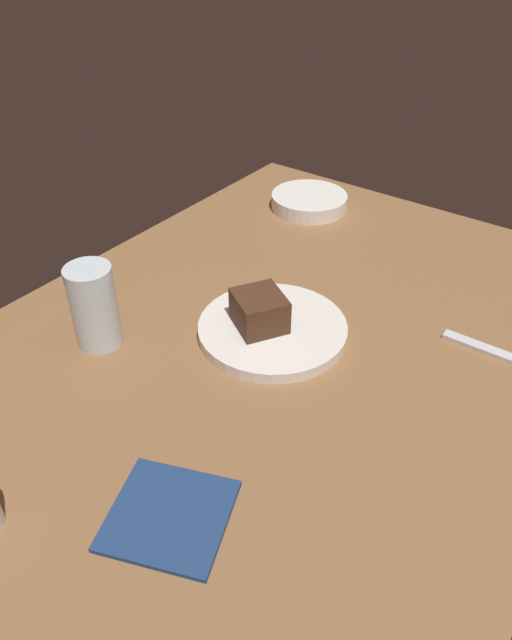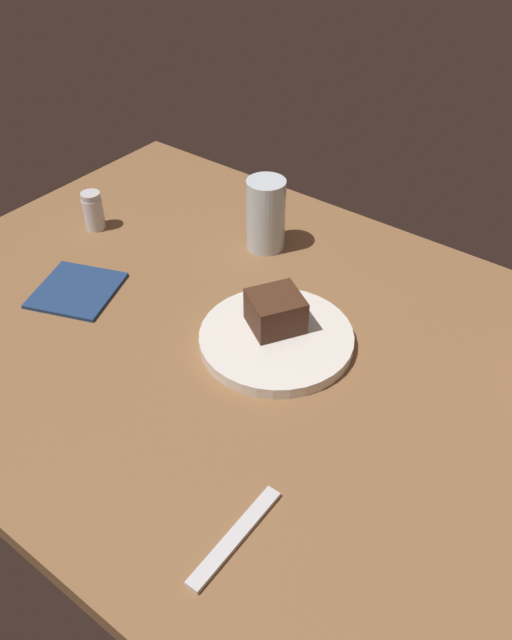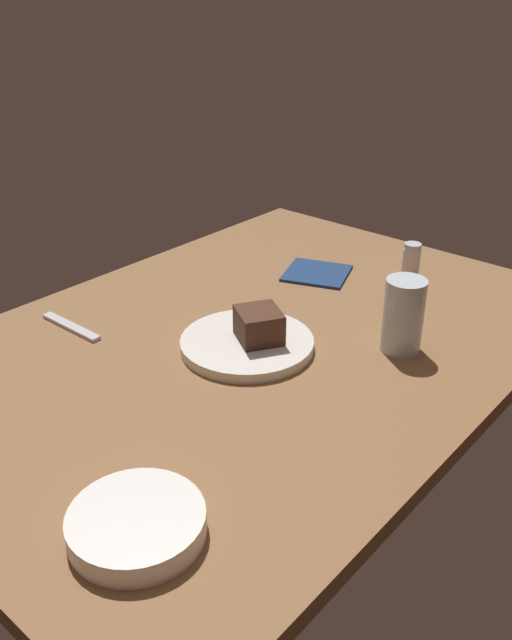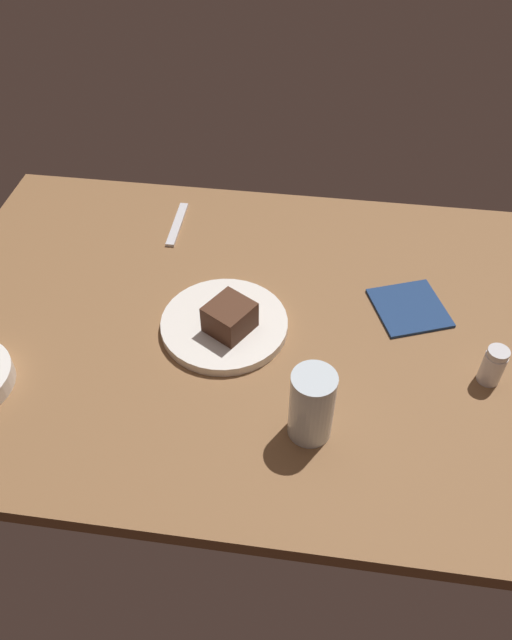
{
  "view_description": "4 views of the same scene",
  "coord_description": "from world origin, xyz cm",
  "px_view_note": "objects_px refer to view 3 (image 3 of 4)",
  "views": [
    {
      "loc": [
        -55.51,
        -38.23,
        59.28
      ],
      "look_at": [
        -0.95,
        1.99,
        8.47
      ],
      "focal_mm": 32.93,
      "sensor_mm": 36.0,
      "label": 1
    },
    {
      "loc": [
        45.16,
        -57.24,
        68.25
      ],
      "look_at": [
        0.93,
        0.62,
        7.22
      ],
      "focal_mm": 36.6,
      "sensor_mm": 36.0,
      "label": 2
    },
    {
      "loc": [
        78.57,
        68.94,
        60.94
      ],
      "look_at": [
        1.1,
        2.08,
        7.5
      ],
      "focal_mm": 37.69,
      "sensor_mm": 36.0,
      "label": 3
    },
    {
      "loc": [
        -12.74,
        78.0,
        83.83
      ],
      "look_at": [
        -2.38,
        3.27,
        7.05
      ],
      "focal_mm": 34.48,
      "sensor_mm": 36.0,
      "label": 4
    }
  ],
  "objects_px": {
    "water_glass": "(403,315)",
    "side_bowl": "(137,524)",
    "salt_shaker": "(411,260)",
    "dessert_spoon": "(71,327)",
    "folded_napkin": "(317,273)",
    "chocolate_cake_slice": "(259,325)",
    "dessert_plate": "(247,344)"
  },
  "relations": [
    {
      "from": "salt_shaker",
      "to": "side_bowl",
      "type": "height_order",
      "value": "salt_shaker"
    },
    {
      "from": "side_bowl",
      "to": "dessert_plate",
      "type": "bearing_deg",
      "value": -154.96
    },
    {
      "from": "side_bowl",
      "to": "chocolate_cake_slice",
      "type": "bearing_deg",
      "value": -157.45
    },
    {
      "from": "salt_shaker",
      "to": "dessert_spoon",
      "type": "height_order",
      "value": "salt_shaker"
    },
    {
      "from": "salt_shaker",
      "to": "folded_napkin",
      "type": "height_order",
      "value": "salt_shaker"
    },
    {
      "from": "dessert_plate",
      "to": "salt_shaker",
      "type": "relative_size",
      "value": 3.16
    },
    {
      "from": "side_bowl",
      "to": "salt_shaker",
      "type": "bearing_deg",
      "value": -171.33
    },
    {
      "from": "chocolate_cake_slice",
      "to": "dessert_spoon",
      "type": "height_order",
      "value": "chocolate_cake_slice"
    },
    {
      "from": "salt_shaker",
      "to": "folded_napkin",
      "type": "xyz_separation_m",
      "value": [
        0.12,
        -0.15,
        -0.03
      ]
    },
    {
      "from": "dessert_plate",
      "to": "chocolate_cake_slice",
      "type": "bearing_deg",
      "value": 131.21
    },
    {
      "from": "dessert_plate",
      "to": "folded_napkin",
      "type": "relative_size",
      "value": 1.77
    },
    {
      "from": "dessert_plate",
      "to": "dessert_spoon",
      "type": "bearing_deg",
      "value": -61.9
    },
    {
      "from": "salt_shaker",
      "to": "dessert_plate",
      "type": "bearing_deg",
      "value": -7.11
    },
    {
      "from": "chocolate_cake_slice",
      "to": "salt_shaker",
      "type": "xyz_separation_m",
      "value": [
        -0.45,
        0.04,
        -0.01
      ]
    },
    {
      "from": "dessert_plate",
      "to": "side_bowl",
      "type": "distance_m",
      "value": 0.45
    },
    {
      "from": "chocolate_cake_slice",
      "to": "dessert_spoon",
      "type": "distance_m",
      "value": 0.35
    },
    {
      "from": "water_glass",
      "to": "side_bowl",
      "type": "relative_size",
      "value": 0.81
    },
    {
      "from": "dessert_plate",
      "to": "salt_shaker",
      "type": "distance_m",
      "value": 0.46
    },
    {
      "from": "dessert_plate",
      "to": "dessert_spoon",
      "type": "xyz_separation_m",
      "value": [
        0.16,
        -0.29,
        -0.01
      ]
    },
    {
      "from": "water_glass",
      "to": "folded_napkin",
      "type": "distance_m",
      "value": 0.35
    },
    {
      "from": "side_bowl",
      "to": "dessert_spoon",
      "type": "bearing_deg",
      "value": -117.52
    },
    {
      "from": "chocolate_cake_slice",
      "to": "folded_napkin",
      "type": "xyz_separation_m",
      "value": [
        -0.32,
        -0.11,
        -0.04
      ]
    },
    {
      "from": "dessert_plate",
      "to": "chocolate_cake_slice",
      "type": "relative_size",
      "value": 3.06
    },
    {
      "from": "water_glass",
      "to": "salt_shaker",
      "type": "bearing_deg",
      "value": -153.7
    },
    {
      "from": "water_glass",
      "to": "folded_napkin",
      "type": "xyz_separation_m",
      "value": [
        -0.17,
        -0.3,
        -0.06
      ]
    },
    {
      "from": "side_bowl",
      "to": "dessert_spoon",
      "type": "relative_size",
      "value": 1.07
    },
    {
      "from": "folded_napkin",
      "to": "chocolate_cake_slice",
      "type": "bearing_deg",
      "value": 19.19
    },
    {
      "from": "salt_shaker",
      "to": "water_glass",
      "type": "relative_size",
      "value": 0.56
    },
    {
      "from": "chocolate_cake_slice",
      "to": "salt_shaker",
      "type": "distance_m",
      "value": 0.45
    },
    {
      "from": "salt_shaker",
      "to": "dessert_spoon",
      "type": "distance_m",
      "value": 0.71
    },
    {
      "from": "folded_napkin",
      "to": "side_bowl",
      "type": "bearing_deg",
      "value": 21.11
    },
    {
      "from": "chocolate_cake_slice",
      "to": "folded_napkin",
      "type": "relative_size",
      "value": 0.58
    }
  ]
}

